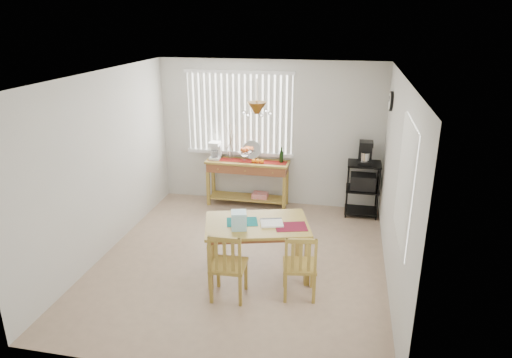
% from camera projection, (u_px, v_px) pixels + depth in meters
% --- Properties ---
extents(ground, '(4.00, 4.50, 0.01)m').
position_uv_depth(ground, '(241.00, 261.00, 6.52)').
color(ground, tan).
extents(room_shell, '(4.20, 4.70, 2.70)m').
position_uv_depth(room_shell, '(241.00, 146.00, 5.95)').
color(room_shell, silver).
rests_on(room_shell, ground).
extents(sideboard, '(1.49, 0.42, 0.84)m').
position_uv_depth(sideboard, '(248.00, 172.00, 8.23)').
color(sideboard, '#AD8E3A').
rests_on(sideboard, ground).
extents(sideboard_items, '(1.42, 0.35, 0.64)m').
position_uv_depth(sideboard_items, '(234.00, 153.00, 8.17)').
color(sideboard_items, maroon).
rests_on(sideboard_items, sideboard).
extents(wire_cart, '(0.56, 0.45, 0.95)m').
position_uv_depth(wire_cart, '(363.00, 184.00, 7.83)').
color(wire_cart, black).
rests_on(wire_cart, ground).
extents(cart_items, '(0.22, 0.27, 0.39)m').
position_uv_depth(cart_items, '(365.00, 153.00, 7.65)').
color(cart_items, black).
rests_on(cart_items, wire_cart).
extents(dining_table, '(1.53, 1.20, 0.72)m').
position_uv_depth(dining_table, '(257.00, 229.00, 6.03)').
color(dining_table, '#AD8E3A').
rests_on(dining_table, ground).
extents(table_items, '(1.12, 0.51, 0.23)m').
position_uv_depth(table_items, '(247.00, 221.00, 5.85)').
color(table_items, '#136D6E').
rests_on(table_items, dining_table).
extents(chair_left, '(0.43, 0.43, 0.91)m').
position_uv_depth(chair_left, '(228.00, 266.00, 5.51)').
color(chair_left, '#AD8E3A').
rests_on(chair_left, ground).
extents(chair_right, '(0.46, 0.46, 0.87)m').
position_uv_depth(chair_right, '(300.00, 266.00, 5.54)').
color(chair_right, '#AD8E3A').
rests_on(chair_right, ground).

